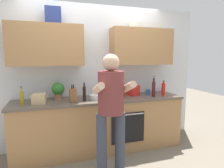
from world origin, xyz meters
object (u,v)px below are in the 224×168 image
at_px(person_standing, 111,105).
at_px(bottle_soy, 84,93).
at_px(bottle_wine, 154,89).
at_px(grocery_bag_bread, 39,99).
at_px(grocery_bag_crisps, 133,90).
at_px(bottle_vinegar, 123,90).
at_px(bottle_water, 154,86).
at_px(potted_herb, 58,90).
at_px(knife_block, 73,95).
at_px(bottle_hotsauce, 163,89).
at_px(mixing_bowl, 96,97).
at_px(cup_tea, 148,92).
at_px(bottle_oil, 22,98).

xyz_separation_m(person_standing, bottle_soy, (-0.24, 0.62, 0.06)).
distance_m(bottle_wine, grocery_bag_bread, 1.89).
distance_m(grocery_bag_crisps, grocery_bag_bread, 1.60).
bearing_deg(bottle_wine, grocery_bag_crisps, 142.34).
relative_size(bottle_vinegar, bottle_water, 0.99).
distance_m(bottle_wine, bottle_vinegar, 0.55).
bearing_deg(potted_herb, knife_block, -51.96).
distance_m(person_standing, grocery_bag_bread, 1.13).
bearing_deg(bottle_hotsauce, bottle_wine, -168.86).
relative_size(person_standing, bottle_soy, 5.62).
height_order(bottle_hotsauce, grocery_bag_bread, bottle_hotsauce).
relative_size(bottle_soy, mixing_bowl, 1.22).
bearing_deg(knife_block, mixing_bowl, 11.84).
bearing_deg(bottle_hotsauce, knife_block, -179.00).
relative_size(bottle_water, grocery_bag_bread, 1.74).
height_order(person_standing, bottle_soy, person_standing).
height_order(bottle_wine, bottle_water, bottle_water).
bearing_deg(bottle_hotsauce, grocery_bag_crisps, 160.57).
height_order(potted_herb, grocery_bag_bread, potted_herb).
xyz_separation_m(bottle_hotsauce, cup_tea, (-0.25, 0.11, -0.06)).
height_order(mixing_bowl, potted_herb, potted_herb).
bearing_deg(person_standing, grocery_bag_crisps, 50.19).
xyz_separation_m(bottle_wine, grocery_bag_bread, (-1.88, 0.09, -0.07)).
bearing_deg(grocery_bag_bread, mixing_bowl, 0.61).
bearing_deg(knife_block, cup_tea, 5.90).
distance_m(cup_tea, grocery_bag_crisps, 0.28).
relative_size(bottle_vinegar, knife_block, 1.21).
bearing_deg(mixing_bowl, grocery_bag_crisps, 10.30).
distance_m(bottle_hotsauce, mixing_bowl, 1.23).
distance_m(bottle_wine, bottle_water, 0.27).
bearing_deg(grocery_bag_bread, bottle_vinegar, 0.23).
height_order(person_standing, knife_block, person_standing).
xyz_separation_m(bottle_soy, bottle_water, (1.35, 0.19, 0.02)).
xyz_separation_m(bottle_water, knife_block, (-1.53, -0.21, -0.04)).
bearing_deg(bottle_soy, potted_herb, 147.63).
height_order(bottle_hotsauce, mixing_bowl, bottle_hotsauce).
relative_size(person_standing, mixing_bowl, 6.87).
distance_m(bottle_vinegar, knife_block, 0.86).
xyz_separation_m(bottle_soy, grocery_bag_bread, (-0.67, 0.05, -0.05)).
relative_size(bottle_soy, bottle_oil, 1.07).
relative_size(bottle_hotsauce, knife_block, 0.98).
relative_size(cup_tea, potted_herb, 0.38).
distance_m(bottle_soy, bottle_hotsauce, 1.44).
xyz_separation_m(bottle_hotsauce, mixing_bowl, (-1.23, 0.05, -0.08)).
distance_m(person_standing, grocery_bag_crisps, 1.06).
height_order(bottle_wine, knife_block, bottle_wine).
relative_size(bottle_water, mixing_bowl, 1.40).
bearing_deg(cup_tea, bottle_water, 22.89).
bearing_deg(knife_block, grocery_bag_bread, 171.62).
bearing_deg(bottle_wine, bottle_soy, 178.34).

